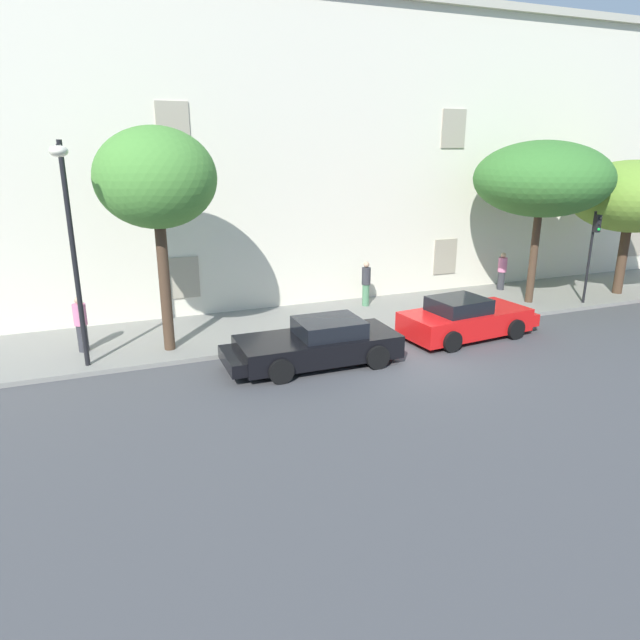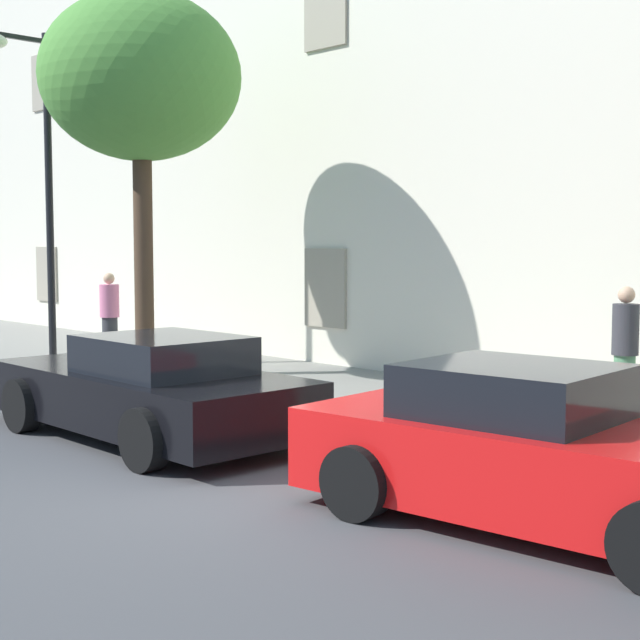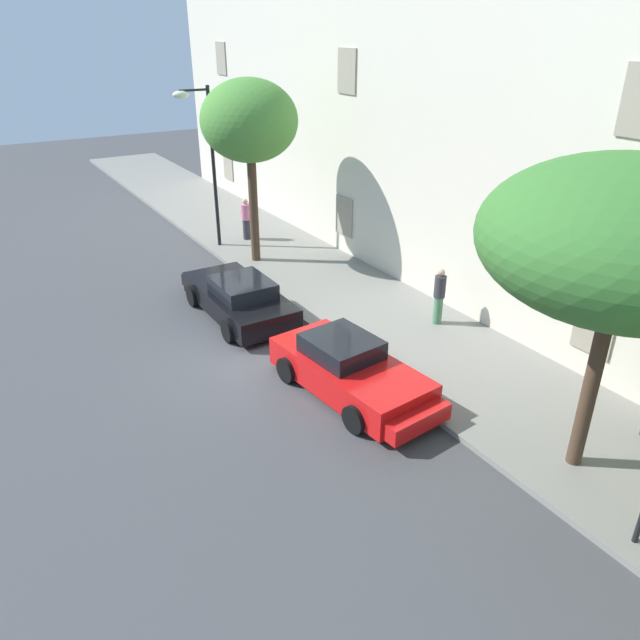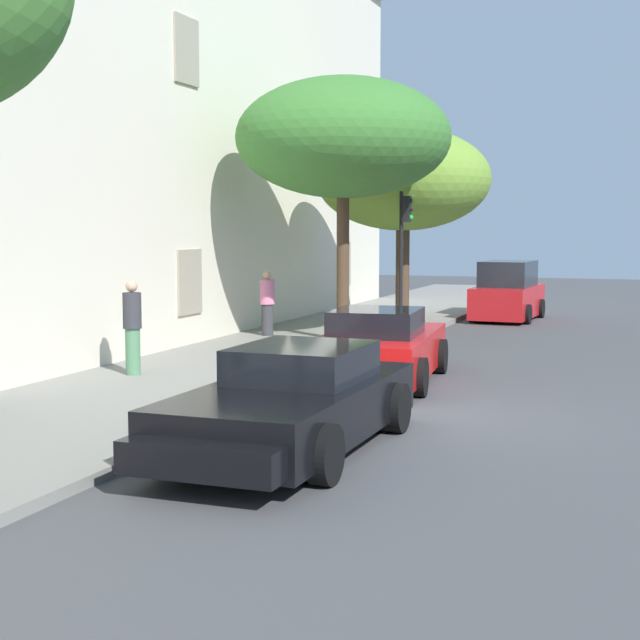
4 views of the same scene
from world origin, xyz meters
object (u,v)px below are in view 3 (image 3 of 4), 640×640
at_px(tree_far_end, 626,239).
at_px(pedestrian_admiring, 246,219).
at_px(sportscar_red_lead, 237,296).
at_px(pedestrian_bystander, 439,296).
at_px(street_lamp, 202,141).
at_px(sportscar_yellow_flank, 354,373).
at_px(tree_near_kerb, 249,122).

relative_size(tree_far_end, pedestrian_admiring, 3.63).
height_order(sportscar_red_lead, pedestrian_bystander, pedestrian_bystander).
distance_m(sportscar_red_lead, pedestrian_bystander, 6.27).
bearing_deg(street_lamp, pedestrian_bystander, 17.24).
height_order(street_lamp, pedestrian_admiring, street_lamp).
height_order(sportscar_red_lead, street_lamp, street_lamp).
bearing_deg(pedestrian_admiring, sportscar_red_lead, -27.80).
relative_size(street_lamp, pedestrian_bystander, 3.51).
distance_m(sportscar_yellow_flank, tree_near_kerb, 10.82).
relative_size(tree_near_kerb, pedestrian_bystander, 3.75).
distance_m(street_lamp, pedestrian_admiring, 3.74).
bearing_deg(sportscar_red_lead, street_lamp, 165.46).
bearing_deg(pedestrian_admiring, street_lamp, -86.74).
bearing_deg(sportscar_red_lead, tree_far_end, 15.19).
bearing_deg(tree_far_end, tree_near_kerb, -178.69).
distance_m(tree_far_end, street_lamp, 16.62).
relative_size(tree_near_kerb, tree_far_end, 1.05).
bearing_deg(tree_far_end, pedestrian_admiring, 178.44).
xyz_separation_m(sportscar_yellow_flank, pedestrian_bystander, (-1.74, 4.27, 0.43)).
xyz_separation_m(sportscar_red_lead, pedestrian_admiring, (-6.23, 3.29, 0.41)).
height_order(tree_near_kerb, pedestrian_admiring, tree_near_kerb).
relative_size(pedestrian_admiring, pedestrian_bystander, 0.98).
bearing_deg(pedestrian_bystander, pedestrian_admiring, -171.88).
distance_m(sportscar_red_lead, street_lamp, 7.36).
distance_m(sportscar_yellow_flank, pedestrian_admiring, 12.36).
relative_size(street_lamp, pedestrian_admiring, 3.58).
distance_m(sportscar_red_lead, sportscar_yellow_flank, 5.82).
xyz_separation_m(tree_near_kerb, tree_far_end, (14.19, 0.32, -0.30)).
distance_m(sportscar_red_lead, tree_far_end, 11.65).
bearing_deg(sportscar_red_lead, tree_near_kerb, 146.36).
bearing_deg(tree_near_kerb, sportscar_yellow_flank, -11.94).
height_order(sportscar_red_lead, pedestrian_admiring, pedestrian_admiring).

